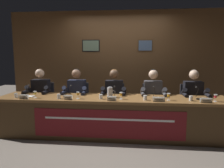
{
  "coord_description": "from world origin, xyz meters",
  "views": [
    {
      "loc": [
        0.38,
        -3.85,
        1.54
      ],
      "look_at": [
        0.0,
        0.0,
        0.99
      ],
      "focal_mm": 33.71,
      "sensor_mm": 36.0,
      "label": 1
    }
  ],
  "objects": [
    {
      "name": "wall_back_panelled",
      "position": [
        -0.0,
        1.5,
        1.3
      ],
      "size": [
        5.49,
        0.14,
        2.6
      ],
      "color": "brown",
      "rests_on": "ground_plane"
    },
    {
      "name": "chair_center",
      "position": [
        0.0,
        0.58,
        0.44
      ],
      "size": [
        0.44,
        0.44,
        0.91
      ],
      "color": "black",
      "rests_on": "ground_plane"
    },
    {
      "name": "nameplate_left",
      "position": [
        -0.76,
        -0.29,
        0.78
      ],
      "size": [
        0.15,
        0.06,
        0.08
      ],
      "color": "white",
      "rests_on": "conference_table"
    },
    {
      "name": "document_stack_far_left",
      "position": [
        -1.59,
        -0.11,
        0.74
      ],
      "size": [
        0.22,
        0.16,
        0.01
      ],
      "color": "white",
      "rests_on": "conference_table"
    },
    {
      "name": "juice_glass_far_left",
      "position": [
        -1.41,
        -0.2,
        0.82
      ],
      "size": [
        0.06,
        0.06,
        0.12
      ],
      "color": "white",
      "rests_on": "conference_table"
    },
    {
      "name": "juice_glass_right",
      "position": [
        1.01,
        -0.17,
        0.82
      ],
      "size": [
        0.06,
        0.06,
        0.12
      ],
      "color": "white",
      "rests_on": "conference_table"
    },
    {
      "name": "nameplate_far_left",
      "position": [
        -1.57,
        -0.31,
        0.78
      ],
      "size": [
        0.17,
        0.06,
        0.08
      ],
      "color": "white",
      "rests_on": "conference_table"
    },
    {
      "name": "microphone_far_right",
      "position": [
        1.54,
        -0.01,
        0.81
      ],
      "size": [
        0.06,
        0.17,
        0.22
      ],
      "color": "black",
      "rests_on": "conference_table"
    },
    {
      "name": "juice_glass_left",
      "position": [
        -0.6,
        -0.19,
        0.82
      ],
      "size": [
        0.06,
        0.06,
        0.12
      ],
      "color": "white",
      "rests_on": "conference_table"
    },
    {
      "name": "nameplate_right",
      "position": [
        0.83,
        -0.29,
        0.78
      ],
      "size": [
        0.2,
        0.06,
        0.08
      ],
      "color": "white",
      "rests_on": "conference_table"
    },
    {
      "name": "water_cup_far_left",
      "position": [
        -1.76,
        -0.23,
        0.77
      ],
      "size": [
        0.06,
        0.06,
        0.08
      ],
      "color": "silver",
      "rests_on": "conference_table"
    },
    {
      "name": "microphone_far_left",
      "position": [
        -1.64,
        -0.05,
        0.81
      ],
      "size": [
        0.06,
        0.17,
        0.22
      ],
      "color": "black",
      "rests_on": "conference_table"
    },
    {
      "name": "chair_far_left",
      "position": [
        -1.59,
        0.58,
        0.44
      ],
      "size": [
        0.44,
        0.44,
        0.91
      ],
      "color": "black",
      "rests_on": "ground_plane"
    },
    {
      "name": "water_cup_right",
      "position": [
        0.61,
        -0.19,
        0.77
      ],
      "size": [
        0.06,
        0.06,
        0.08
      ],
      "color": "silver",
      "rests_on": "conference_table"
    },
    {
      "name": "chair_right",
      "position": [
        0.8,
        0.58,
        0.44
      ],
      "size": [
        0.44,
        0.44,
        0.91
      ],
      "color": "black",
      "rests_on": "ground_plane"
    },
    {
      "name": "panelist_right",
      "position": [
        0.8,
        0.38,
        0.72
      ],
      "size": [
        0.51,
        0.48,
        1.23
      ],
      "color": "black",
      "rests_on": "ground_plane"
    },
    {
      "name": "panelist_far_right",
      "position": [
        1.59,
        0.38,
        0.72
      ],
      "size": [
        0.51,
        0.48,
        1.23
      ],
      "color": "black",
      "rests_on": "ground_plane"
    },
    {
      "name": "chair_left",
      "position": [
        -0.8,
        0.58,
        0.44
      ],
      "size": [
        0.44,
        0.44,
        0.91
      ],
      "color": "black",
      "rests_on": "ground_plane"
    },
    {
      "name": "ground_plane",
      "position": [
        0.0,
        0.0,
        0.0
      ],
      "size": [
        12.0,
        12.0,
        0.0
      ],
      "primitive_type": "plane",
      "color": "#70665B"
    },
    {
      "name": "chair_far_right",
      "position": [
        1.59,
        0.58,
        0.44
      ],
      "size": [
        0.44,
        0.44,
        0.91
      ],
      "color": "black",
      "rests_on": "ground_plane"
    },
    {
      "name": "microphone_center",
      "position": [
        0.05,
        -0.06,
        0.81
      ],
      "size": [
        0.06,
        0.17,
        0.22
      ],
      "color": "black",
      "rests_on": "conference_table"
    },
    {
      "name": "panelist_left",
      "position": [
        -0.8,
        0.38,
        0.72
      ],
      "size": [
        0.51,
        0.48,
        1.23
      ],
      "color": "black",
      "rests_on": "ground_plane"
    },
    {
      "name": "microphone_left",
      "position": [
        -0.8,
        -0.04,
        0.81
      ],
      "size": [
        0.06,
        0.17,
        0.22
      ],
      "color": "black",
      "rests_on": "conference_table"
    },
    {
      "name": "nameplate_center",
      "position": [
        0.02,
        -0.31,
        0.78
      ],
      "size": [
        0.16,
        0.06,
        0.08
      ],
      "color": "white",
      "rests_on": "conference_table"
    },
    {
      "name": "water_pitcher_central",
      "position": [
        -0.04,
        -0.01,
        0.83
      ],
      "size": [
        0.15,
        0.1,
        0.21
      ],
      "color": "silver",
      "rests_on": "conference_table"
    },
    {
      "name": "juice_glass_center",
      "position": [
        0.18,
        -0.15,
        0.82
      ],
      "size": [
        0.06,
        0.06,
        0.12
      ],
      "color": "white",
      "rests_on": "conference_table"
    },
    {
      "name": "nameplate_far_right",
      "position": [
        1.6,
        -0.3,
        0.78
      ],
      "size": [
        0.19,
        0.06,
        0.08
      ],
      "color": "white",
      "rests_on": "conference_table"
    },
    {
      "name": "water_cup_far_right",
      "position": [
        1.39,
        -0.16,
        0.77
      ],
      "size": [
        0.06,
        0.06,
        0.08
      ],
      "color": "silver",
      "rests_on": "conference_table"
    },
    {
      "name": "panelist_center",
      "position": [
        0.0,
        0.38,
        0.72
      ],
      "size": [
        0.51,
        0.48,
        1.23
      ],
      "color": "black",
      "rests_on": "ground_plane"
    },
    {
      "name": "water_cup_center",
      "position": [
        -0.18,
        -0.18,
        0.77
      ],
      "size": [
        0.06,
        0.06,
        0.08
      ],
      "color": "silver",
      "rests_on": "conference_table"
    },
    {
      "name": "panelist_far_left",
      "position": [
        -1.59,
        0.38,
        0.72
      ],
      "size": [
        0.51,
        0.48,
        1.23
      ],
      "color": "black",
      "rests_on": "ground_plane"
    },
    {
      "name": "microphone_right",
      "position": [
        0.78,
        -0.02,
        0.81
      ],
      "size": [
        0.06,
        0.17,
        0.22
      ],
      "color": "black",
      "rests_on": "conference_table"
    },
    {
      "name": "juice_glass_far_right",
      "position": [
        1.79,
        -0.18,
        0.82
      ],
      "size": [
        0.06,
        0.06,
        0.12
      ],
      "color": "white",
      "rests_on": "conference_table"
    },
    {
      "name": "conference_table",
      "position": [
        -0.0,
        -0.12,
        0.52
      ],
      "size": [
        4.29,
        0.8,
        0.74
      ],
      "color": "brown",
      "rests_on": "ground_plane"
    },
    {
      "name": "water_cup_left",
      "position": [
        -0.95,
        -0.23,
        0.77
      ],
      "size": [
        0.06,
        0.06,
        0.08
      ],
      "color": "silver",
      "rests_on": "conference_table"
    }
  ]
}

